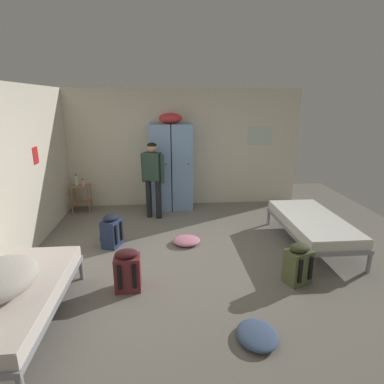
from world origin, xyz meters
The scene contains 15 objects.
ground_plane centered at (0.00, 0.00, 0.00)m, with size 8.12×8.12×0.00m, color slate.
room_backdrop centered at (-1.26, 1.30, 1.28)m, with size 5.18×5.14×2.57m.
locker_bank centered at (-0.28, 2.26, 0.97)m, with size 0.90×0.55×2.07m.
shelf_unit centered at (-2.23, 2.22, 0.35)m, with size 0.38×0.30×0.57m.
bed_right centered at (1.98, 0.21, 0.38)m, with size 0.90×1.90×0.49m.
bed_left_front centered at (-1.98, -1.47, 0.38)m, with size 0.90×1.90×0.49m.
bedding_heap centered at (-2.05, -1.54, 0.63)m, with size 0.68×0.86×0.29m.
person_traveler centered at (-0.66, 1.69, 0.93)m, with size 0.45×0.31×1.54m.
water_bottle centered at (-2.31, 2.24, 0.68)m, with size 0.07×0.07×0.25m.
lotion_bottle centered at (-2.16, 2.18, 0.64)m, with size 0.06×0.06×0.16m.
backpack_navy centered at (-1.32, 0.42, 0.26)m, with size 0.40×0.38×0.55m.
backpack_maroon centered at (-0.90, -0.84, 0.26)m, with size 0.33×0.34×0.55m.
backpack_olive centered at (1.30, -0.86, 0.26)m, with size 0.38×0.40×0.55m.
clothes_pile_denim centered at (0.49, -1.84, 0.05)m, with size 0.42×0.48×0.10m.
clothes_pile_pink centered at (-0.08, 0.41, 0.05)m, with size 0.46×0.42×0.11m.
Camera 1 is at (-0.39, -4.41, 2.33)m, focal length 29.37 mm.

